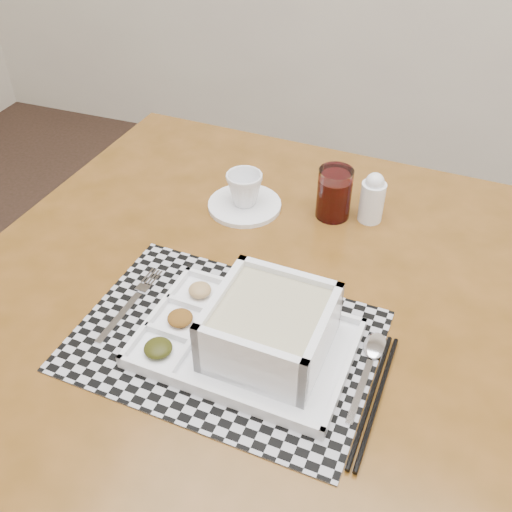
# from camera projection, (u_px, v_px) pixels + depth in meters

# --- Properties ---
(dining_table) EXTENTS (1.12, 1.12, 0.80)m
(dining_table) POSITION_uv_depth(u_px,v_px,m) (260.00, 330.00, 1.02)
(dining_table) COLOR #53350F
(dining_table) RESTS_ON ground
(placemat) EXTENTS (0.48, 0.35, 0.00)m
(placemat) POSITION_uv_depth(u_px,v_px,m) (225.00, 340.00, 0.89)
(placemat) COLOR #A7A7AE
(placemat) RESTS_ON dining_table
(serving_tray) EXTENTS (0.33, 0.24, 0.10)m
(serving_tray) POSITION_uv_depth(u_px,v_px,m) (262.00, 333.00, 0.85)
(serving_tray) COLOR white
(serving_tray) RESTS_ON placemat
(fork) EXTENTS (0.03, 0.19, 0.00)m
(fork) POSITION_uv_depth(u_px,v_px,m) (131.00, 302.00, 0.95)
(fork) COLOR silver
(fork) RESTS_ON placemat
(spoon) EXTENTS (0.04, 0.18, 0.01)m
(spoon) POSITION_uv_depth(u_px,v_px,m) (373.00, 352.00, 0.87)
(spoon) COLOR silver
(spoon) RESTS_ON placemat
(chopsticks) EXTENTS (0.03, 0.24, 0.01)m
(chopsticks) POSITION_uv_depth(u_px,v_px,m) (374.00, 398.00, 0.80)
(chopsticks) COLOR black
(chopsticks) RESTS_ON placemat
(saucer) EXTENTS (0.15, 0.15, 0.01)m
(saucer) POSITION_uv_depth(u_px,v_px,m) (245.00, 205.00, 1.17)
(saucer) COLOR white
(saucer) RESTS_ON dining_table
(cup) EXTENTS (0.08, 0.08, 0.07)m
(cup) POSITION_uv_depth(u_px,v_px,m) (244.00, 189.00, 1.14)
(cup) COLOR white
(cup) RESTS_ON saucer
(juice_glass) EXTENTS (0.07, 0.07, 0.10)m
(juice_glass) POSITION_uv_depth(u_px,v_px,m) (334.00, 195.00, 1.12)
(juice_glass) COLOR white
(juice_glass) RESTS_ON dining_table
(creamer_bottle) EXTENTS (0.05, 0.05, 0.11)m
(creamer_bottle) POSITION_uv_depth(u_px,v_px,m) (372.00, 198.00, 1.10)
(creamer_bottle) COLOR white
(creamer_bottle) RESTS_ON dining_table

